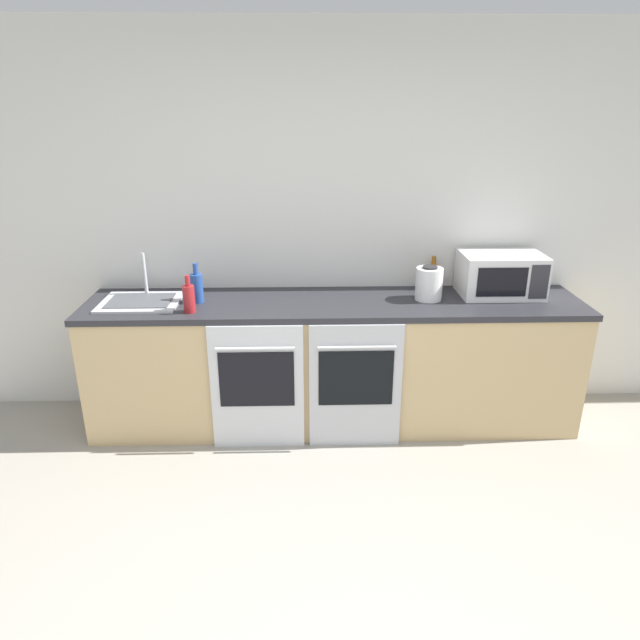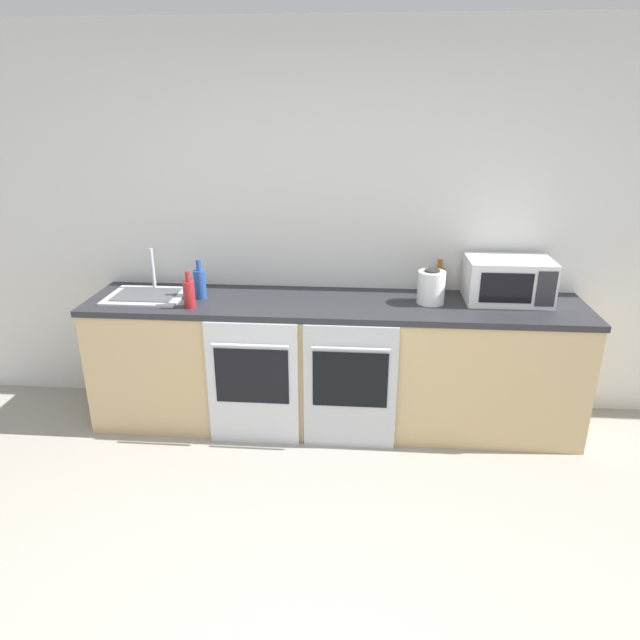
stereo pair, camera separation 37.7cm
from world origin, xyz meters
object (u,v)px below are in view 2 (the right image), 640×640
at_px(oven_right, 350,387).
at_px(microwave, 508,280).
at_px(bottle_blue, 200,283).
at_px(kettle, 431,287).
at_px(bottle_amber, 439,280).
at_px(bottle_red, 189,293).
at_px(oven_left, 253,384).
at_px(sink, 147,295).

bearing_deg(oven_right, microwave, 23.36).
distance_m(bottle_blue, kettle, 1.51).
relative_size(microwave, kettle, 2.39).
bearing_deg(kettle, bottle_amber, 71.91).
height_order(bottle_amber, kettle, bottle_amber).
bearing_deg(kettle, bottle_red, -172.35).
xyz_separation_m(oven_left, bottle_amber, (1.19, 0.58, 0.54)).
distance_m(oven_right, sink, 1.49).
relative_size(bottle_red, kettle, 1.05).
relative_size(oven_left, bottle_amber, 3.67).
xyz_separation_m(microwave, bottle_blue, (-2.01, -0.10, -0.04)).
distance_m(oven_left, oven_right, 0.62).
xyz_separation_m(oven_left, bottle_red, (-0.41, 0.14, 0.55)).
distance_m(bottle_amber, kettle, 0.24).
height_order(oven_left, kettle, kettle).
relative_size(oven_right, sink, 1.68).
height_order(bottle_blue, bottle_red, bottle_blue).
bearing_deg(kettle, oven_right, -145.20).
bearing_deg(kettle, sink, -179.29).
height_order(oven_left, sink, sink).
xyz_separation_m(bottle_blue, bottle_red, (-0.02, -0.19, -0.01)).
bearing_deg(sink, oven_right, -13.23).
bearing_deg(bottle_blue, bottle_red, -95.21).
bearing_deg(bottle_red, oven_left, -19.20).
relative_size(oven_left, bottle_red, 3.57).
bearing_deg(microwave, oven_left, -165.07).
distance_m(bottle_red, bottle_amber, 1.66).
bearing_deg(sink, bottle_red, -27.38).
bearing_deg(oven_right, bottle_amber, 45.20).
height_order(microwave, bottle_amber, microwave).
height_order(oven_left, microwave, microwave).
bearing_deg(bottle_amber, bottle_red, -164.74).
height_order(bottle_red, kettle, bottle_red).
xyz_separation_m(microwave, bottle_red, (-2.02, -0.29, -0.05)).
height_order(oven_right, bottle_blue, bottle_blue).
distance_m(bottle_red, sink, 0.40).
height_order(oven_right, bottle_amber, bottle_amber).
height_order(oven_right, sink, sink).
distance_m(bottle_blue, sink, 0.38).
relative_size(bottle_blue, sink, 0.52).
bearing_deg(oven_right, sink, 166.77).
xyz_separation_m(oven_right, sink, (-1.38, 0.32, 0.47)).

